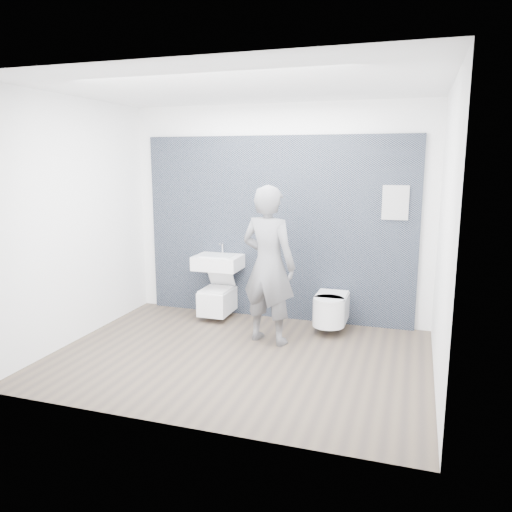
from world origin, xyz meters
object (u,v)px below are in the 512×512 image
(washbasin, at_px, (218,262))
(toilet_rounded, at_px, (330,309))
(visitor, at_px, (268,265))
(toilet_square, at_px, (217,299))

(washbasin, height_order, toilet_rounded, washbasin)
(washbasin, distance_m, visitor, 1.13)
(toilet_rounded, bearing_deg, toilet_square, 177.64)
(washbasin, relative_size, toilet_square, 0.89)
(toilet_square, distance_m, visitor, 1.28)
(washbasin, bearing_deg, toilet_rounded, -3.89)
(visitor, bearing_deg, toilet_square, -22.11)
(toilet_rounded, height_order, visitor, visitor)
(toilet_square, distance_m, toilet_rounded, 1.53)
(toilet_square, relative_size, toilet_rounded, 1.04)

